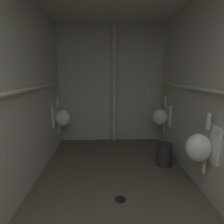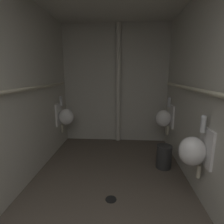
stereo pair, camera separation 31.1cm
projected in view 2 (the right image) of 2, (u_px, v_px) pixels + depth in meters
name	position (u px, v px, depth m)	size (l,w,h in m)	color
floor	(107.00, 200.00, 2.23)	(2.41, 4.12, 0.08)	brown
wall_left	(5.00, 96.00, 2.03)	(0.06, 4.12, 2.57)	beige
wall_right	(216.00, 97.00, 1.87)	(0.06, 4.12, 2.57)	beige
wall_back	(115.00, 85.00, 3.93)	(2.41, 0.06, 2.57)	beige
urinal_left_mid	(65.00, 116.00, 3.60)	(0.32, 0.30, 0.76)	white
urinal_right_mid	(194.00, 150.00, 2.00)	(0.32, 0.30, 0.76)	white
urinal_right_far	(164.00, 118.00, 3.46)	(0.32, 0.30, 0.76)	white
supply_pipe_left	(13.00, 91.00, 2.03)	(0.06, 3.41, 0.06)	beige
supply_pipe_right	(208.00, 93.00, 1.86)	(0.06, 3.45, 0.06)	beige
standpipe_back_wall	(118.00, 85.00, 3.82)	(0.10, 0.10, 2.52)	beige
floor_drain	(111.00, 199.00, 2.19)	(0.14, 0.14, 0.01)	black
waste_bin	(164.00, 157.00, 2.90)	(0.25, 0.25, 0.39)	#2D2D2D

